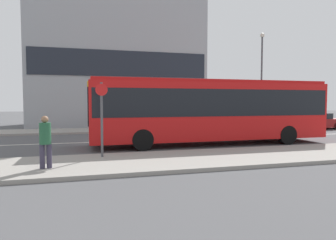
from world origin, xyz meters
The scene contains 10 objects.
ground_plane centered at (0.00, 0.00, 0.00)m, with size 120.00×120.00×0.00m, color #4F4F51.
sidewalk_near centered at (0.00, -6.25, 0.07)m, with size 44.00×3.50×0.13m.
sidewalk_far centered at (0.00, 6.25, 0.07)m, with size 44.00×3.50×0.13m.
lane_centerline centered at (0.00, 0.00, 0.00)m, with size 41.80×0.16×0.01m.
apartment_block_left_tower centered at (0.61, 12.92, 9.92)m, with size 15.69×6.92×19.85m.
city_bus centered at (3.69, -2.28, 1.87)m, with size 12.11×2.59×3.24m.
parked_car_0 centered at (15.30, 3.56, 0.61)m, with size 4.21×1.76×1.27m.
pedestrian_near_stop centered at (-3.65, -6.75, 1.04)m, with size 0.35×0.34×1.61m.
bus_stop_sign centered at (-1.89, -5.25, 1.73)m, with size 0.44×0.12×2.74m.
street_lamp centered at (11.65, 5.56, 4.77)m, with size 0.36×0.36×7.71m.
Camera 1 is at (-2.45, -16.44, 2.14)m, focal length 32.00 mm.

